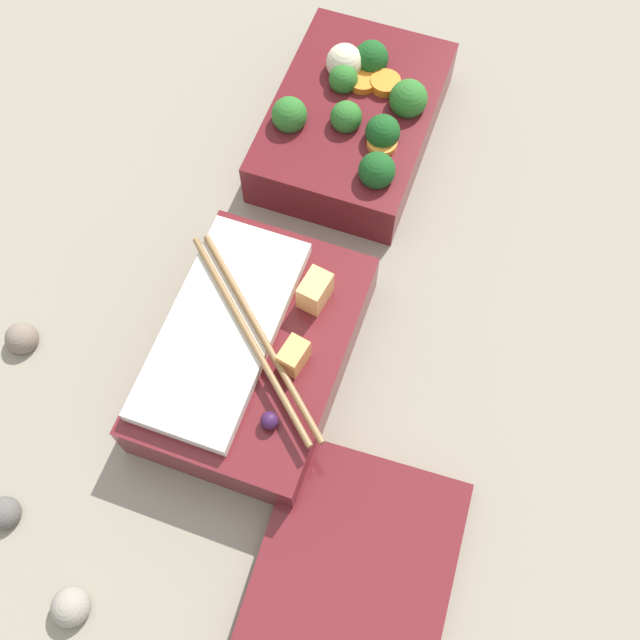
% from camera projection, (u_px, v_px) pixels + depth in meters
% --- Properties ---
extents(ground_plane, '(3.00, 3.00, 0.00)m').
position_uv_depth(ground_plane, '(310.00, 239.00, 0.66)').
color(ground_plane, gray).
extents(bento_tray_vegetable, '(0.20, 0.14, 0.07)m').
position_uv_depth(bento_tray_vegetable, '(352.00, 118.00, 0.68)').
color(bento_tray_vegetable, maroon).
rests_on(bento_tray_vegetable, ground_plane).
extents(bento_tray_rice, '(0.20, 0.15, 0.07)m').
position_uv_depth(bento_tray_rice, '(257.00, 352.00, 0.58)').
color(bento_tray_rice, maroon).
rests_on(bento_tray_rice, ground_plane).
extents(bento_lid, '(0.21, 0.15, 0.02)m').
position_uv_depth(bento_lid, '(348.00, 594.00, 0.53)').
color(bento_lid, maroon).
rests_on(bento_lid, ground_plane).
extents(pebble_0, '(0.02, 0.02, 0.02)m').
position_uv_depth(pebble_0, '(4.00, 513.00, 0.55)').
color(pebble_0, '#595651').
rests_on(pebble_0, ground_plane).
extents(pebble_1, '(0.03, 0.03, 0.03)m').
position_uv_depth(pebble_1, '(71.00, 607.00, 0.52)').
color(pebble_1, gray).
rests_on(pebble_1, ground_plane).
extents(pebble_2, '(0.03, 0.03, 0.03)m').
position_uv_depth(pebble_2, '(22.00, 338.00, 0.61)').
color(pebble_2, '#7A6B5B').
rests_on(pebble_2, ground_plane).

